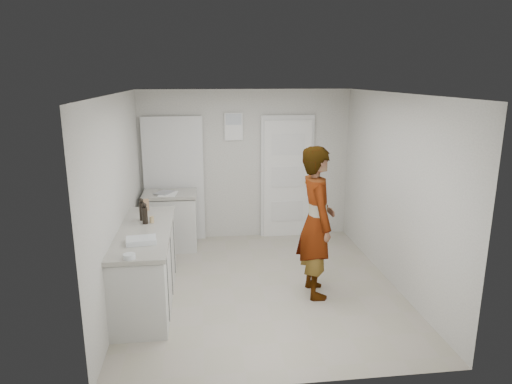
{
  "coord_description": "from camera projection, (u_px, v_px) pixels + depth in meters",
  "views": [
    {
      "loc": [
        -0.75,
        -5.5,
        2.71
      ],
      "look_at": [
        -0.02,
        0.4,
        1.19
      ],
      "focal_mm": 32.0,
      "sensor_mm": 36.0,
      "label": 1
    }
  ],
  "objects": [
    {
      "name": "oil_cruet_b",
      "position": [
        142.0,
        210.0,
        5.77
      ],
      "size": [
        0.06,
        0.06,
        0.29
      ],
      "color": "black",
      "rests_on": "main_counter"
    },
    {
      "name": "side_counter",
      "position": [
        171.0,
        223.0,
        7.28
      ],
      "size": [
        0.84,
        0.61,
        0.93
      ],
      "color": "silver",
      "rests_on": "ground"
    },
    {
      "name": "ground",
      "position": [
        261.0,
        286.0,
        6.04
      ],
      "size": [
        4.0,
        4.0,
        0.0
      ],
      "primitive_type": "plane",
      "color": "#ABA58F",
      "rests_on": "ground"
    },
    {
      "name": "person",
      "position": [
        316.0,
        222.0,
        5.63
      ],
      "size": [
        0.47,
        0.7,
        1.9
      ],
      "primitive_type": "imported",
      "rotation": [
        0.0,
        0.0,
        1.59
      ],
      "color": "silver",
      "rests_on": "ground"
    },
    {
      "name": "cake_mix_box",
      "position": [
        145.0,
        205.0,
        6.18
      ],
      "size": [
        0.11,
        0.08,
        0.16
      ],
      "primitive_type": "cube",
      "rotation": [
        0.0,
        0.0,
        0.35
      ],
      "color": "#936E49",
      "rests_on": "main_counter"
    },
    {
      "name": "egg_bowl",
      "position": [
        129.0,
        256.0,
        4.58
      ],
      "size": [
        0.12,
        0.12,
        0.05
      ],
      "color": "silver",
      "rests_on": "main_counter"
    },
    {
      "name": "baking_dish",
      "position": [
        141.0,
        241.0,
        5.0
      ],
      "size": [
        0.35,
        0.27,
        0.06
      ],
      "rotation": [
        0.0,
        0.0,
        0.13
      ],
      "color": "silver",
      "rests_on": "main_counter"
    },
    {
      "name": "main_counter",
      "position": [
        146.0,
        268.0,
        5.57
      ],
      "size": [
        0.64,
        1.96,
        0.93
      ],
      "color": "silver",
      "rests_on": "ground"
    },
    {
      "name": "papers",
      "position": [
        168.0,
        194.0,
        7.07
      ],
      "size": [
        0.3,
        0.37,
        0.01
      ],
      "primitive_type": "cube",
      "rotation": [
        0.0,
        0.0,
        -0.13
      ],
      "color": "white",
      "rests_on": "side_counter"
    },
    {
      "name": "oil_cruet_a",
      "position": [
        145.0,
        214.0,
        5.63
      ],
      "size": [
        0.07,
        0.07,
        0.27
      ],
      "color": "black",
      "rests_on": "main_counter"
    },
    {
      "name": "room_shell",
      "position": [
        236.0,
        179.0,
        7.65
      ],
      "size": [
        4.0,
        4.0,
        4.0
      ],
      "color": "#B1AFA7",
      "rests_on": "ground"
    },
    {
      "name": "spice_jar",
      "position": [
        152.0,
        220.0,
        5.68
      ],
      "size": [
        0.05,
        0.05,
        0.08
      ],
      "primitive_type": "cylinder",
      "color": "tan",
      "rests_on": "main_counter"
    }
  ]
}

